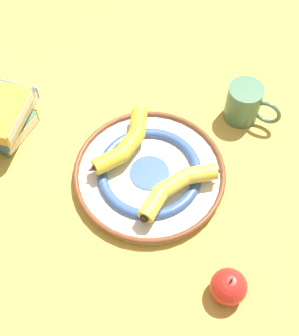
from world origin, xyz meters
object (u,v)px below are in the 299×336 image
object	(u,v)px
coffee_mug	(245,103)
banana_a	(125,144)
decorative_bowl	(150,173)
banana_b	(177,186)
apple	(229,287)

from	to	relation	value
coffee_mug	banana_a	bearing A→B (deg)	-127.83
banana_a	coffee_mug	bearing A→B (deg)	-34.97
decorative_bowl	banana_a	size ratio (longest dim) A/B	1.69
decorative_bowl	banana_b	bearing A→B (deg)	-169.94
decorative_bowl	apple	distance (m)	0.28
decorative_bowl	banana_b	size ratio (longest dim) A/B	1.55
banana_a	banana_b	size ratio (longest dim) A/B	0.92
banana_a	banana_b	world-z (taller)	banana_a
decorative_bowl	banana_a	world-z (taller)	banana_a
decorative_bowl	coffee_mug	xyz separation A→B (m)	(-0.00, -0.26, 0.03)
decorative_bowl	banana_a	distance (m)	0.08
banana_b	coffee_mug	xyz separation A→B (m)	(0.07, -0.25, -0.00)
banana_b	apple	world-z (taller)	apple
coffee_mug	banana_b	bearing A→B (deg)	-97.28
decorative_bowl	apple	xyz separation A→B (m)	(-0.28, 0.04, 0.02)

